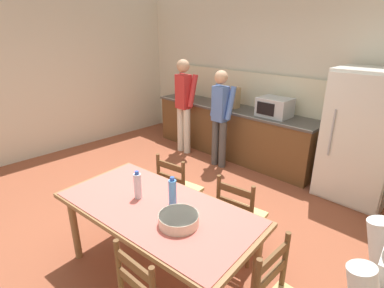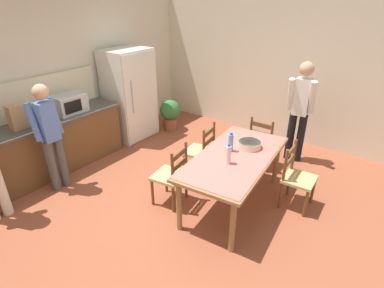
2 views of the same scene
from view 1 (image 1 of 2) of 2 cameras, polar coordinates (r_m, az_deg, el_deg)
ground_plane at (r=3.86m, az=-4.78°, el=-14.10°), size 8.32×8.32×0.00m
wall_back at (r=5.33m, az=17.33°, el=11.84°), size 6.52×0.12×2.90m
wall_left at (r=6.08m, az=-26.26°, el=11.70°), size 0.12×5.20×2.90m
kitchen_counter at (r=5.58m, az=7.49°, el=2.49°), size 3.24×0.66×0.91m
counter_splashback at (r=5.64m, az=9.82°, el=10.44°), size 3.20×0.03×0.60m
refrigerator at (r=4.53m, az=29.61°, el=1.10°), size 0.88×0.73×1.77m
microwave at (r=4.96m, az=15.46°, el=6.77°), size 0.50×0.39×0.30m
paper_bag at (r=5.39m, az=7.70°, el=8.76°), size 0.24×0.16×0.36m
dining_table at (r=2.73m, az=-6.75°, el=-13.16°), size 1.92×1.08×0.77m
bottle_near_centre at (r=2.78m, az=-10.30°, el=-7.80°), size 0.07×0.07×0.27m
bottle_off_centre at (r=2.64m, az=-3.73°, el=-9.14°), size 0.07×0.07×0.27m
serving_bowl at (r=2.43m, az=-2.56°, el=-14.06°), size 0.32×0.32×0.09m
chair_side_far_right at (r=3.15m, az=9.05°, el=-13.54°), size 0.47×0.46×0.91m
chair_side_far_left at (r=3.56m, az=-2.64°, el=-8.87°), size 0.47×0.46×0.91m
person_at_sink at (r=5.53m, az=-1.57°, el=8.03°), size 0.43×0.30×1.73m
person_at_counter at (r=4.95m, az=5.40°, el=5.65°), size 0.41×0.28×1.62m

